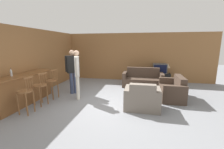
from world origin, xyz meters
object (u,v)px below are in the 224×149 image
(armchair_near, at_px, (142,99))
(table_lamp, at_px, (168,66))
(bar_chair_near, at_px, (26,94))
(person_by_window, at_px, (73,69))
(bottle, at_px, (11,72))
(book_on_table, at_px, (141,85))
(tv, at_px, (160,68))
(tv_unit, at_px, (159,78))
(loveseat_right, at_px, (173,90))
(person_by_counter, at_px, (77,72))
(coffee_table, at_px, (141,88))
(bar_chair_mid, at_px, (40,88))
(couch_far, at_px, (143,80))
(bar_chair_far, at_px, (52,83))

(armchair_near, height_order, table_lamp, table_lamp)
(bar_chair_near, relative_size, person_by_window, 0.62)
(person_by_window, bearing_deg, armchair_near, -20.08)
(bottle, xyz_separation_m, book_on_table, (3.93, 2.11, -0.74))
(tv, distance_m, book_on_table, 2.27)
(tv_unit, height_order, table_lamp, table_lamp)
(loveseat_right, bearing_deg, tv_unit, 96.38)
(person_by_window, distance_m, person_by_counter, 0.74)
(coffee_table, distance_m, tv, 2.47)
(armchair_near, xyz_separation_m, person_by_window, (-2.78, 1.02, 0.69))
(bar_chair_mid, relative_size, coffee_table, 1.01)
(armchair_near, height_order, person_by_counter, person_by_counter)
(table_lamp, relative_size, person_by_counter, 0.29)
(book_on_table, bearing_deg, coffee_table, -85.79)
(bar_chair_near, xyz_separation_m, couch_far, (3.27, 3.64, -0.28))
(bottle, bearing_deg, bar_chair_far, 53.31)
(coffee_table, height_order, tv_unit, tv_unit)
(coffee_table, bearing_deg, loveseat_right, -1.33)
(bar_chair_near, xyz_separation_m, person_by_window, (0.49, 2.00, 0.42))
(bar_chair_far, bearing_deg, bar_chair_near, -89.99)
(bar_chair_near, height_order, tv, bar_chair_near)
(bar_chair_far, bearing_deg, table_lamp, 35.22)
(tv, bearing_deg, person_by_window, -145.78)
(table_lamp, bearing_deg, armchair_near, -109.45)
(couch_far, relative_size, tv, 2.72)
(book_on_table, bearing_deg, bottle, -151.85)
(bar_chair_far, xyz_separation_m, table_lamp, (4.50, 3.17, 0.32))
(tv_unit, bearing_deg, bar_chair_far, -142.33)
(loveseat_right, xyz_separation_m, book_on_table, (-1.16, 0.24, 0.08))
(coffee_table, bearing_deg, person_by_window, -175.69)
(loveseat_right, height_order, bottle, bottle)
(armchair_near, xyz_separation_m, table_lamp, (1.23, 3.48, 0.60))
(person_by_counter, bearing_deg, tv, 43.91)
(person_by_window, bearing_deg, couch_far, 30.49)
(couch_far, distance_m, tv, 1.27)
(bar_chair_far, relative_size, armchair_near, 1.02)
(armchair_near, relative_size, table_lamp, 2.08)
(couch_far, bearing_deg, loveseat_right, -53.03)
(bottle, distance_m, person_by_window, 2.08)
(loveseat_right, relative_size, table_lamp, 2.71)
(book_on_table, bearing_deg, tv_unit, 66.13)
(coffee_table, relative_size, table_lamp, 2.09)
(bottle, bearing_deg, table_lamp, 38.47)
(bar_chair_near, height_order, bar_chair_mid, same)
(bar_chair_mid, distance_m, bottle, 0.96)
(couch_far, xyz_separation_m, book_on_table, (-0.06, -1.22, 0.08))
(couch_far, bearing_deg, book_on_table, -93.01)
(couch_far, height_order, book_on_table, couch_far)
(tv, height_order, bottle, bottle)
(table_lamp, bearing_deg, bar_chair_near, -135.15)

